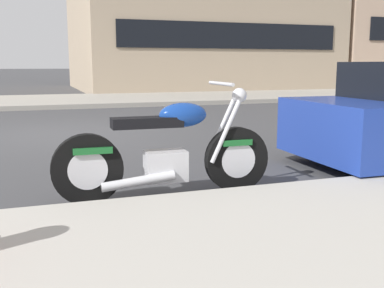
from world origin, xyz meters
The scene contains 4 objects.
ground_plane centered at (0.00, 0.00, 0.00)m, with size 260.00×260.00×0.00m, color #3D3D3F.
sidewalk_far_curb centered at (12.00, 7.48, 0.07)m, with size 120.00×5.00×0.14m, color gray.
parking_stall_stripe centered at (0.00, -4.38, 0.00)m, with size 0.12×2.20×0.01m, color silver.
parked_motorcycle centered at (0.75, -4.72, 0.44)m, with size 2.18×0.62×1.13m.
Camera 1 is at (-0.51, -9.03, 1.31)m, focal length 43.60 mm.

